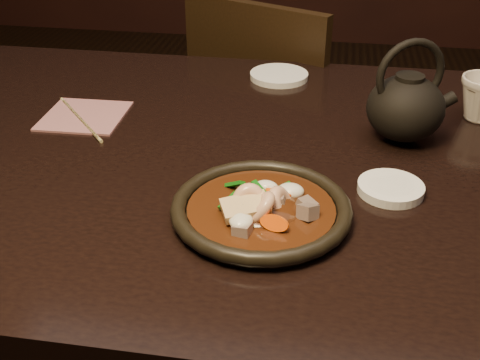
% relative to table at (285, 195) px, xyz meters
% --- Properties ---
extents(table, '(1.60, 0.90, 0.75)m').
position_rel_table_xyz_m(table, '(0.00, 0.00, 0.00)').
color(table, black).
rests_on(table, floor).
extents(chair, '(0.54, 0.54, 0.86)m').
position_rel_table_xyz_m(chair, '(-0.08, 0.62, -0.20)').
color(chair, black).
rests_on(chair, floor).
extents(plate, '(0.25, 0.25, 0.03)m').
position_rel_table_xyz_m(plate, '(-0.02, -0.19, 0.09)').
color(plate, black).
rests_on(plate, table).
extents(stirfry, '(0.14, 0.15, 0.06)m').
position_rel_table_xyz_m(stirfry, '(-0.02, -0.19, 0.09)').
color(stirfry, '#351809').
rests_on(stirfry, plate).
extents(soy_dish, '(0.10, 0.10, 0.01)m').
position_rel_table_xyz_m(soy_dish, '(0.16, -0.09, 0.08)').
color(soy_dish, white).
rests_on(soy_dish, table).
extents(saucer_left, '(0.12, 0.12, 0.01)m').
position_rel_table_xyz_m(saucer_left, '(-0.05, 0.34, 0.08)').
color(saucer_left, white).
rests_on(saucer_left, table).
extents(chopsticks, '(0.15, 0.17, 0.01)m').
position_rel_table_xyz_m(chopsticks, '(-0.38, 0.07, 0.08)').
color(chopsticks, tan).
rests_on(chopsticks, table).
extents(napkin, '(0.15, 0.15, 0.00)m').
position_rel_table_xyz_m(napkin, '(-0.38, 0.09, 0.08)').
color(napkin, '#935A5D').
rests_on(napkin, table).
extents(teapot, '(0.15, 0.13, 0.17)m').
position_rel_table_xyz_m(teapot, '(0.19, 0.09, 0.14)').
color(teapot, black).
rests_on(teapot, table).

